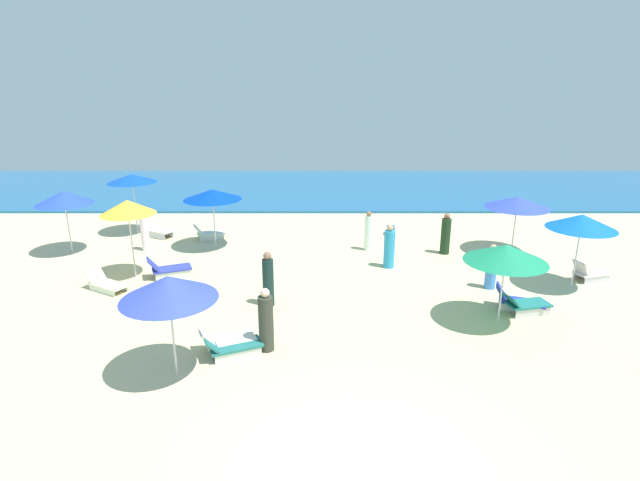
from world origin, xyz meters
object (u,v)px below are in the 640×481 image
at_px(beachgoer_5, 270,280).
at_px(umbrella_5, 585,222).
at_px(lounge_chair_7_0, 161,230).
at_px(beachgoer_2, 494,268).
at_px(umbrella_2, 171,287).
at_px(lounge_chair_8_1, 109,283).
at_px(umbrella_0, 509,254).
at_px(beachgoer_6, 371,232).
at_px(lounge_chair_8_0, 171,269).
at_px(lounge_chair_2_1, 228,340).
at_px(umbrella_6, 67,198).
at_px(umbrella_1, 215,194).
at_px(lounge_chair_1_0, 211,233).
at_px(umbrella_8, 130,207).
at_px(lounge_chair_5_0, 592,273).
at_px(beachgoer_1, 268,322).
at_px(cooler_box_0, 393,230).
at_px(beachgoer_0, 448,235).
at_px(beachgoer_4, 392,248).
at_px(lounge_chair_0_1, 528,305).
at_px(lounge_chair_2_0, 234,346).
at_px(umbrella_3, 520,203).
at_px(umbrella_7, 135,178).
at_px(beachgoer_3, 147,231).
at_px(lounge_chair_0_0, 521,302).

bearing_deg(beachgoer_5, umbrella_5, -54.32).
relative_size(lounge_chair_7_0, beachgoer_2, 0.97).
relative_size(umbrella_2, lounge_chair_8_1, 1.60).
xyz_separation_m(umbrella_0, beachgoer_6, (-3.09, 6.35, -1.32)).
bearing_deg(lounge_chair_8_1, lounge_chair_8_0, -25.59).
xyz_separation_m(lounge_chair_2_1, umbrella_6, (-7.47, 7.53, 1.96)).
bearing_deg(beachgoer_2, umbrella_1, -5.57).
bearing_deg(beachgoer_2, umbrella_5, -161.11).
distance_m(lounge_chair_8_0, beachgoer_6, 7.76).
bearing_deg(lounge_chair_1_0, umbrella_8, 140.26).
height_order(lounge_chair_5_0, lounge_chair_7_0, lounge_chair_5_0).
relative_size(beachgoer_1, cooler_box_0, 3.51).
height_order(lounge_chair_1_0, beachgoer_5, beachgoer_5).
distance_m(lounge_chair_8_0, beachgoer_0, 10.47).
bearing_deg(beachgoer_4, beachgoer_5, -156.11).
relative_size(umbrella_8, beachgoer_6, 1.71).
xyz_separation_m(umbrella_8, cooler_box_0, (9.53, 5.06, -2.30)).
xyz_separation_m(lounge_chair_2_1, lounge_chair_8_1, (-4.59, 3.79, -0.03)).
relative_size(lounge_chair_0_1, lounge_chair_2_0, 0.96).
relative_size(lounge_chair_2_1, beachgoer_5, 0.90).
height_order(umbrella_3, lounge_chair_7_0, umbrella_3).
xyz_separation_m(lounge_chair_1_0, beachgoer_5, (3.24, -6.68, 0.55)).
height_order(umbrella_2, umbrella_7, umbrella_7).
bearing_deg(beachgoer_4, beachgoer_1, -137.91).
xyz_separation_m(lounge_chair_1_0, umbrella_5, (13.10, -5.31, 1.99)).
bearing_deg(lounge_chair_0_1, lounge_chair_5_0, -63.93).
xyz_separation_m(umbrella_0, cooler_box_0, (-1.89, 8.49, -1.88)).
distance_m(umbrella_5, beachgoer_6, 7.58).
bearing_deg(umbrella_0, umbrella_7, 146.66).
xyz_separation_m(lounge_chair_0_1, umbrella_3, (1.62, 5.45, 1.76)).
distance_m(beachgoer_0, beachgoer_3, 11.89).
height_order(umbrella_2, lounge_chair_7_0, umbrella_2).
height_order(lounge_chair_0_0, lounge_chair_2_1, lounge_chair_0_0).
relative_size(umbrella_0, umbrella_3, 0.95).
xyz_separation_m(umbrella_8, beachgoer_3, (-0.58, 2.88, -1.69)).
bearing_deg(beachgoer_2, beachgoer_0, -61.57).
xyz_separation_m(umbrella_5, umbrella_6, (-18.14, 3.52, -0.03)).
distance_m(umbrella_3, cooler_box_0, 5.42).
relative_size(beachgoer_1, beachgoer_6, 1.05).
xyz_separation_m(lounge_chair_7_0, lounge_chair_8_0, (1.80, -4.66, 0.01)).
bearing_deg(beachgoer_5, lounge_chair_8_1, 105.92).
height_order(umbrella_2, lounge_chair_8_0, umbrella_2).
distance_m(lounge_chair_5_0, umbrella_6, 19.32).
bearing_deg(lounge_chair_5_0, lounge_chair_8_1, 76.98).
height_order(lounge_chair_8_1, beachgoer_1, beachgoer_1).
xyz_separation_m(lounge_chair_2_0, umbrella_3, (9.78, 7.83, 1.79)).
relative_size(lounge_chair_5_0, lounge_chair_8_1, 0.86).
height_order(umbrella_8, beachgoer_2, umbrella_8).
distance_m(lounge_chair_7_0, umbrella_8, 5.25).
distance_m(lounge_chair_0_1, cooler_box_0, 8.39).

